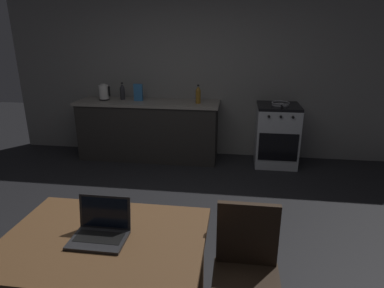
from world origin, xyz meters
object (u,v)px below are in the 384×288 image
(dining_table, at_px, (104,248))
(bottle_b, at_px, (122,92))
(electric_kettle, at_px, (104,92))
(stove_oven, at_px, (276,135))
(cereal_box, at_px, (138,92))
(laptop, at_px, (100,231))
(chair, at_px, (246,268))
(bottle, at_px, (198,95))
(frying_pan, at_px, (280,104))

(dining_table, height_order, bottle_b, bottle_b)
(electric_kettle, bearing_deg, dining_table, -68.36)
(stove_oven, relative_size, cereal_box, 3.55)
(laptop, distance_m, cereal_box, 3.30)
(stove_oven, height_order, chair, chair)
(electric_kettle, height_order, cereal_box, cereal_box)
(bottle, bearing_deg, stove_oven, 2.34)
(cereal_box, bearing_deg, bottle, -4.35)
(dining_table, relative_size, bottle_b, 4.59)
(stove_oven, height_order, electric_kettle, electric_kettle)
(bottle, bearing_deg, cereal_box, 175.65)
(cereal_box, distance_m, bottle_b, 0.28)
(cereal_box, bearing_deg, chair, -63.10)
(frying_pan, height_order, bottle_b, bottle_b)
(frying_pan, bearing_deg, bottle_b, 177.38)
(bottle, relative_size, bottle_b, 1.04)
(electric_kettle, relative_size, bottle, 0.91)
(chair, bearing_deg, stove_oven, 87.56)
(cereal_box, relative_size, bottle_b, 0.97)
(bottle_b, bearing_deg, cereal_box, -12.51)
(frying_pan, relative_size, bottle_b, 1.63)
(laptop, height_order, cereal_box, cereal_box)
(laptop, bearing_deg, chair, -5.49)
(chair, bearing_deg, frying_pan, 87.19)
(stove_oven, xyz_separation_m, laptop, (-1.36, -3.19, 0.32))
(cereal_box, bearing_deg, frying_pan, -1.32)
(dining_table, height_order, chair, chair)
(laptop, xyz_separation_m, cereal_box, (-0.72, 3.21, 0.26))
(bottle, bearing_deg, chair, -77.74)
(stove_oven, relative_size, frying_pan, 2.10)
(electric_kettle, bearing_deg, chair, -55.66)
(bottle, height_order, frying_pan, bottle)
(stove_oven, xyz_separation_m, bottle, (-1.16, -0.05, 0.58))
(stove_oven, distance_m, dining_table, 3.47)
(cereal_box, bearing_deg, dining_table, -77.16)
(stove_oven, height_order, dining_table, stove_oven)
(bottle, height_order, bottle_b, bottle)
(dining_table, height_order, cereal_box, cereal_box)
(bottle, relative_size, cereal_box, 1.07)
(laptop, distance_m, electric_kettle, 3.44)
(dining_table, height_order, electric_kettle, electric_kettle)
(electric_kettle, distance_m, cereal_box, 0.54)
(dining_table, xyz_separation_m, bottle_b, (-1.00, 3.28, 0.37))
(stove_oven, distance_m, cereal_box, 2.16)
(laptop, xyz_separation_m, bottle, (0.20, 3.14, 0.26))
(chair, height_order, bottle, bottle)
(frying_pan, bearing_deg, chair, -99.55)
(laptop, relative_size, frying_pan, 0.75)
(stove_oven, xyz_separation_m, frying_pan, (0.02, -0.03, 0.47))
(chair, xyz_separation_m, laptop, (-0.86, -0.09, 0.24))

